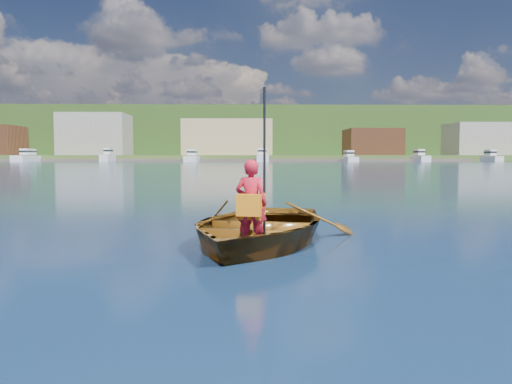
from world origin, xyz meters
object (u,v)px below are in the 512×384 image
at_px(rowboat, 257,227).
at_px(dock, 208,160).
at_px(marina_yachts, 240,157).
at_px(child_paddler, 251,203).

xyz_separation_m(rowboat, dock, (-11.58, 147.19, 0.14)).
height_order(rowboat, marina_yachts, marina_yachts).
xyz_separation_m(rowboat, marina_yachts, (-1.63, 142.51, 1.11)).
relative_size(child_paddler, marina_yachts, 0.02).
bearing_deg(rowboat, dock, 94.50).
height_order(child_paddler, dock, child_paddler).
relative_size(child_paddler, dock, 0.01).
bearing_deg(rowboat, marina_yachts, 90.65).
bearing_deg(marina_yachts, rowboat, -89.35).
relative_size(rowboat, marina_yachts, 0.03).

